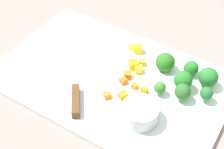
{
  "coord_description": "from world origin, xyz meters",
  "views": [
    {
      "loc": [
        -0.27,
        0.43,
        0.53
      ],
      "look_at": [
        0.0,
        0.0,
        0.02
      ],
      "focal_mm": 53.58,
      "sensor_mm": 36.0,
      "label": 1
    }
  ],
  "objects": [
    {
      "name": "broccoli_floret_0",
      "position": [
        -0.08,
        -0.09,
        0.03
      ],
      "size": [
        0.04,
        0.04,
        0.04
      ],
      "color": "#94B96D",
      "rests_on": "cutting_board"
    },
    {
      "name": "chef_knife",
      "position": [
        0.06,
        0.04,
        0.02
      ],
      "size": [
        0.21,
        0.28,
        0.02
      ],
      "rotation": [
        0.0,
        0.0,
        5.34
      ],
      "color": "silver",
      "rests_on": "cutting_board"
    },
    {
      "name": "pepper_dice_1",
      "position": [
        -0.02,
        -0.05,
        0.02
      ],
      "size": [
        0.03,
        0.03,
        0.02
      ],
      "primitive_type": "cube",
      "rotation": [
        0.0,
        0.0,
        2.37
      ],
      "color": "yellow",
      "rests_on": "cutting_board"
    },
    {
      "name": "carrot_dice_2",
      "position": [
        -0.06,
        0.0,
        0.02
      ],
      "size": [
        0.01,
        0.01,
        0.01
      ],
      "primitive_type": "cube",
      "rotation": [
        0.0,
        0.0,
        1.57
      ],
      "color": "orange",
      "rests_on": "cutting_board"
    },
    {
      "name": "broccoli_floret_2",
      "position": [
        -0.15,
        -0.02,
        0.03
      ],
      "size": [
        0.03,
        0.03,
        0.04
      ],
      "color": "#88BA6B",
      "rests_on": "cutting_board"
    },
    {
      "name": "broccoli_floret_5",
      "position": [
        -0.14,
        -0.1,
        0.03
      ],
      "size": [
        0.03,
        0.03,
        0.03
      ],
      "color": "#87C46A",
      "rests_on": "cutting_board"
    },
    {
      "name": "carrot_dice_0",
      "position": [
        -0.02,
        0.05,
        0.02
      ],
      "size": [
        0.02,
        0.02,
        0.01
      ],
      "primitive_type": "cube",
      "rotation": [
        0.0,
        0.0,
        2.54
      ],
      "color": "orange",
      "rests_on": "cutting_board"
    },
    {
      "name": "pepper_dice_0",
      "position": [
        0.01,
        -0.11,
        0.02
      ],
      "size": [
        0.02,
        0.02,
        0.01
      ],
      "primitive_type": "cube",
      "rotation": [
        0.0,
        0.0,
        1.49
      ],
      "color": "yellow",
      "rests_on": "cutting_board"
    },
    {
      "name": "broccoli_floret_1",
      "position": [
        -0.11,
        -0.01,
        0.03
      ],
      "size": [
        0.02,
        0.02,
        0.03
      ],
      "color": "#81C15D",
      "rests_on": "cutting_board"
    },
    {
      "name": "broccoli_floret_3",
      "position": [
        -0.18,
        -0.09,
        0.04
      ],
      "size": [
        0.04,
        0.04,
        0.05
      ],
      "color": "#82C065",
      "rests_on": "cutting_board"
    },
    {
      "name": "carrot_dice_1",
      "position": [
        -0.03,
        -0.02,
        0.02
      ],
      "size": [
        0.02,
        0.02,
        0.01
      ],
      "primitive_type": "cube",
      "rotation": [
        0.0,
        0.0,
        2.13
      ],
      "color": "orange",
      "rests_on": "cutting_board"
    },
    {
      "name": "broccoli_floret_4",
      "position": [
        -0.19,
        -0.04,
        0.03
      ],
      "size": [
        0.03,
        0.03,
        0.03
      ],
      "color": "#8AB766",
      "rests_on": "cutting_board"
    },
    {
      "name": "carrot_dice_5",
      "position": [
        -0.08,
        0.0,
        0.02
      ],
      "size": [
        0.01,
        0.01,
        0.01
      ],
      "primitive_type": "cube",
      "rotation": [
        0.0,
        0.0,
        1.51
      ],
      "color": "orange",
      "rests_on": "cutting_board"
    },
    {
      "name": "cutting_board",
      "position": [
        0.0,
        0.0,
        0.01
      ],
      "size": [
        0.49,
        0.31,
        0.01
      ],
      "primitive_type": "cube",
      "color": "white",
      "rests_on": "ground_plane"
    },
    {
      "name": "prep_bowl",
      "position": [
        -0.1,
        0.07,
        0.03
      ],
      "size": [
        0.07,
        0.07,
        0.04
      ],
      "primitive_type": "cylinder",
      "color": "#BBBFC1",
      "rests_on": "cutting_board"
    },
    {
      "name": "broccoli_floret_6",
      "position": [
        -0.14,
        -0.05,
        0.04
      ],
      "size": [
        0.04,
        0.04,
        0.04
      ],
      "color": "#95AC5B",
      "rests_on": "cutting_board"
    },
    {
      "name": "carrot_dice_4",
      "position": [
        -0.03,
        -0.0,
        0.02
      ],
      "size": [
        0.02,
        0.02,
        0.01
      ],
      "primitive_type": "cube",
      "rotation": [
        0.0,
        0.0,
        2.69
      ],
      "color": "orange",
      "rests_on": "cutting_board"
    },
    {
      "name": "ground_plane",
      "position": [
        0.0,
        0.0,
        0.0
      ],
      "size": [
        4.0,
        4.0,
        0.0
      ],
      "primitive_type": "plane",
      "color": "gray"
    },
    {
      "name": "carrot_dice_3",
      "position": [
        -0.05,
        0.04,
        0.02
      ],
      "size": [
        0.02,
        0.02,
        0.01
      ],
      "primitive_type": "cube",
      "rotation": [
        0.0,
        0.0,
        2.64
      ],
      "color": "orange",
      "rests_on": "cutting_board"
    },
    {
      "name": "pepper_dice_3",
      "position": [
        -0.03,
        -0.07,
        0.02
      ],
      "size": [
        0.02,
        0.02,
        0.01
      ],
      "primitive_type": "cube",
      "rotation": [
        0.0,
        0.0,
        0.45
      ],
      "color": "yellow",
      "rests_on": "cutting_board"
    },
    {
      "name": "pepper_dice_2",
      "position": [
        -0.01,
        -0.1,
        0.02
      ],
      "size": [
        0.02,
        0.02,
        0.02
      ],
      "primitive_type": "cube",
      "rotation": [
        0.0,
        0.0,
        2.05
      ],
      "color": "yellow",
      "rests_on": "cutting_board"
    },
    {
      "name": "pepper_dice_4",
      "position": [
        -0.04,
        -0.05,
        0.02
      ],
      "size": [
        0.02,
        0.02,
        0.02
      ],
      "primitive_type": "cube",
      "rotation": [
        0.0,
        0.0,
        2.3
      ],
      "color": "yellow",
      "rests_on": "cutting_board"
    }
  ]
}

